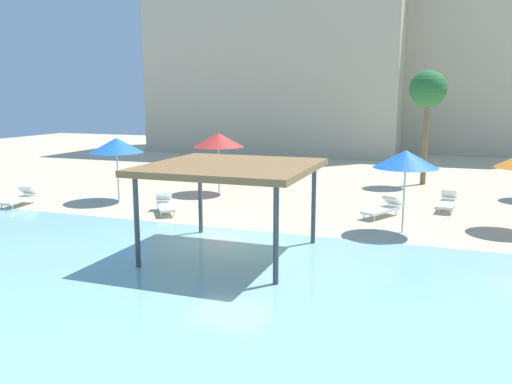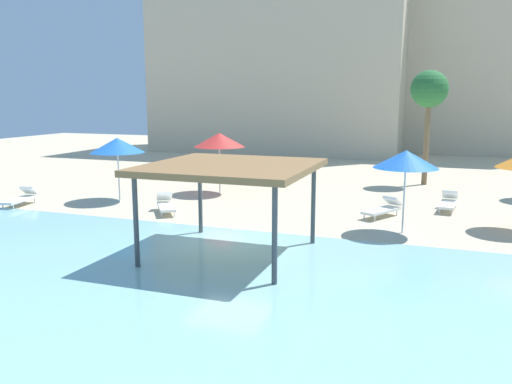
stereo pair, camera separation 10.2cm
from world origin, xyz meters
TOP-DOWN VIEW (x-y plane):
  - ground_plane at (0.00, 0.00)m, footprint 80.00×80.00m
  - lagoon_water at (0.00, -5.25)m, footprint 44.00×13.50m
  - shade_pavilion at (0.60, -1.23)m, footprint 4.59×4.59m
  - beach_umbrella_red_0 at (-3.82, 7.89)m, footprint 2.42×2.42m
  - beach_umbrella_blue_1 at (-7.28, 4.66)m, footprint 2.37×2.37m
  - beach_umbrella_blue_3 at (5.08, 3.15)m, footprint 2.16×2.16m
  - lounge_chair_0 at (6.54, 7.50)m, footprint 0.79×1.95m
  - lounge_chair_4 at (-10.58, 2.29)m, footprint 0.88×1.97m
  - lounge_chair_5 at (-4.09, 3.18)m, footprint 1.58×1.90m
  - lounge_chair_6 at (4.19, 5.37)m, footprint 1.42×1.96m
  - palm_tree_1 at (5.34, 13.81)m, footprint 1.90×1.90m
  - hotel_block_0 at (-7.18, 28.67)m, footprint 20.45×10.18m
  - hotel_block_1 at (7.03, 33.30)m, footprint 17.89×8.57m

SIDE VIEW (x-z plane):
  - ground_plane at x=0.00m, z-range 0.00..0.00m
  - lagoon_water at x=0.00m, z-range 0.00..0.04m
  - lounge_chair_0 at x=6.54m, z-range -0.04..0.70m
  - lounge_chair_4 at x=-10.58m, z-range -0.04..0.70m
  - lounge_chair_5 at x=-4.09m, z-range -0.04..0.70m
  - lounge_chair_6 at x=4.19m, z-range -0.04..0.70m
  - beach_umbrella_blue_1 at x=-7.28m, z-range 1.07..3.86m
  - beach_umbrella_blue_3 at x=5.08m, z-range 1.11..3.93m
  - shade_pavilion at x=0.60m, z-range 1.19..3.88m
  - beach_umbrella_red_0 at x=-3.82m, z-range 1.11..4.00m
  - palm_tree_1 at x=5.34m, z-range 1.87..7.79m
  - hotel_block_0 at x=-7.18m, z-range 0.00..15.27m
  - hotel_block_1 at x=7.03m, z-range 0.00..18.41m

